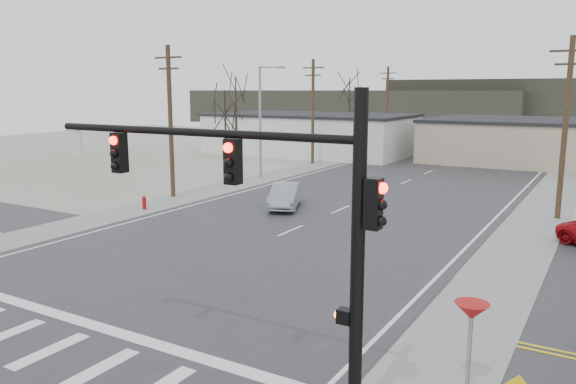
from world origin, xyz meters
name	(u,v)px	position (x,y,z in m)	size (l,w,h in m)	color
ground	(188,275)	(0.00, 0.00, 0.00)	(140.00, 140.00, 0.00)	silver
main_road	(348,207)	(0.00, 15.00, 0.02)	(18.00, 110.00, 0.05)	#292A2C
cross_road	(188,275)	(0.00, 0.00, 0.02)	(90.00, 10.00, 0.04)	#292A2C
sidewalk_left	(251,181)	(-10.60, 20.00, 0.03)	(3.00, 90.00, 0.06)	gray
sidewalk_right	(544,210)	(10.60, 20.00, 0.03)	(3.00, 90.00, 0.06)	gray
traffic_signal_mast	(275,208)	(7.89, -6.20, 4.67)	(8.95, 0.43, 7.20)	black
fire_hydrant	(144,203)	(-10.20, 8.00, 0.45)	(0.24, 0.24, 0.87)	#A50C0C
yield_sign	(471,315)	(11.50, -3.50, 2.07)	(0.80, 0.80, 2.35)	gray
building_left_far	(311,134)	(-16.00, 40.00, 2.26)	(22.30, 12.30, 4.50)	silver
building_right_far	(569,142)	(10.00, 44.00, 2.15)	(26.30, 14.30, 4.30)	tan
upole_left_b	(170,119)	(-11.50, 12.00, 5.22)	(2.20, 0.30, 10.00)	#4E3B24
upole_left_c	(313,110)	(-11.50, 32.00, 5.22)	(2.20, 0.30, 10.00)	#4E3B24
upole_left_d	(387,105)	(-11.50, 52.00, 5.22)	(2.20, 0.30, 10.00)	#4E3B24
upole_right_a	(565,126)	(11.50, 18.00, 5.22)	(2.20, 0.30, 10.00)	#4E3B24
streetlight_main	(262,116)	(-10.80, 22.00, 5.09)	(2.40, 0.25, 9.00)	gray
tree_left_near	(225,114)	(-13.00, 20.00, 5.23)	(3.30, 3.30, 7.35)	#31281E
tree_left_far	(349,97)	(-14.00, 46.00, 6.28)	(3.96, 3.96, 8.82)	#31281E
tree_left_mid	(236,98)	(-22.00, 34.00, 6.28)	(3.96, 3.96, 8.82)	#31281E
hill_left	(348,107)	(-35.00, 92.00, 3.50)	(70.00, 18.00, 7.00)	#333026
sedan_crossing	(285,196)	(-3.16, 12.78, 0.79)	(1.57, 4.51, 1.49)	gray
car_far_a	(543,151)	(7.43, 48.01, 0.79)	(2.08, 5.13, 1.49)	black
car_far_b	(442,138)	(-6.51, 59.97, 0.66)	(1.46, 3.62, 1.23)	black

